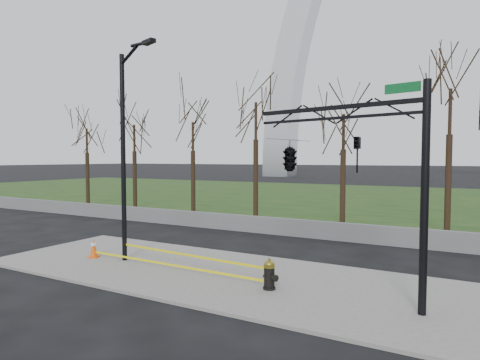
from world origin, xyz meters
The scene contains 11 objects.
ground centered at (0.00, 0.00, 0.00)m, with size 500.00×500.00×0.00m, color black.
sidewalk centered at (0.00, 0.00, 0.05)m, with size 18.00×6.00×0.10m, color slate.
grass_strip centered at (0.00, 30.00, 0.03)m, with size 120.00×40.00×0.06m, color #193A15.
guardrail centered at (0.00, 8.00, 0.45)m, with size 60.00×0.30×0.90m, color #59595B.
gateway_arch centered at (0.00, 75.00, 32.50)m, with size 66.00×6.00×65.00m, color silver, non-canonical shape.
tree_row centered at (1.02, 12.00, 4.13)m, with size 48.03×4.00×8.25m.
fire_hydrant centered at (2.15, -0.76, 0.53)m, with size 0.58×0.41×0.94m.
traffic_cone centered at (-5.69, -0.51, 0.47)m, with size 0.50×0.50×0.75m.
street_light centered at (-4.07, -0.31, 4.69)m, with size 2.31×0.92×8.21m.
traffic_signal_mast centered at (3.19, -0.07, 4.15)m, with size 5.01×2.54×6.00m.
caution_tape centered at (-1.46, -0.57, 0.50)m, with size 7.82×0.52×0.47m.
Camera 1 is at (7.18, -11.78, 4.04)m, focal length 30.42 mm.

